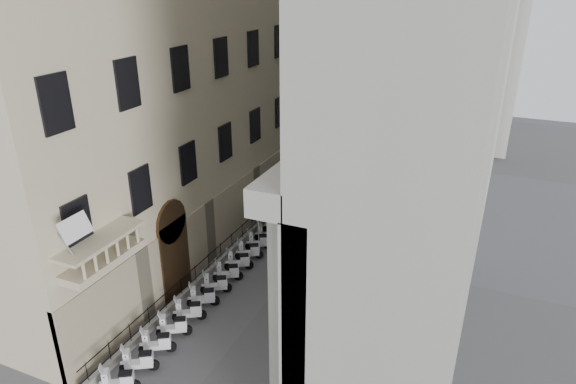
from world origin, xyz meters
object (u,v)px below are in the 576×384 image
object	(u,v)px
pedestrian_a	(347,212)
pedestrian_b	(392,188)
street_lamp	(315,145)
security_tent	(288,202)
info_kiosk	(287,212)

from	to	relation	value
pedestrian_a	pedestrian_b	world-z (taller)	pedestrian_a
street_lamp	security_tent	bearing A→B (deg)	-99.42
pedestrian_a	info_kiosk	bearing A→B (deg)	-2.31
info_kiosk	security_tent	bearing A→B (deg)	-40.99
pedestrian_b	security_tent	bearing A→B (deg)	85.57
security_tent	pedestrian_a	size ratio (longest dim) A/B	2.22
info_kiosk	pedestrian_b	distance (m)	9.47
pedestrian_a	security_tent	bearing A→B (deg)	29.36
security_tent	info_kiosk	distance (m)	3.16
security_tent	info_kiosk	xyz separation A→B (m)	(-1.07, 2.27, -1.92)
info_kiosk	pedestrian_a	distance (m)	4.24
security_tent	pedestrian_b	distance (m)	11.04
info_kiosk	pedestrian_b	world-z (taller)	info_kiosk
security_tent	pedestrian_a	bearing A→B (deg)	52.87
info_kiosk	street_lamp	bearing A→B (deg)	105.99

